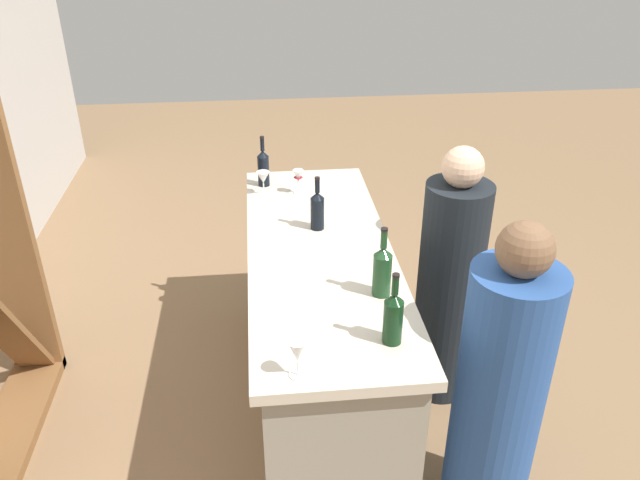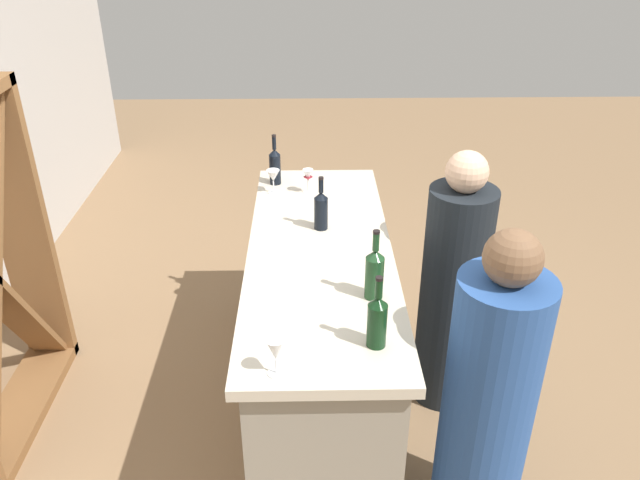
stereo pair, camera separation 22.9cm
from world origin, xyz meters
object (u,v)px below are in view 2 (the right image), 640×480
at_px(wine_bottle_leftmost_dark_green, 377,320).
at_px(wine_bottle_center_near_black, 321,209).
at_px(wine_bottle_second_left_olive_green, 374,272).
at_px(person_left_guest, 488,403).
at_px(person_center_guest, 452,293).
at_px(wine_glass_near_right, 273,177).
at_px(wine_glass_near_left, 308,176).
at_px(wine_bottle_second_right_near_black, 275,165).
at_px(wine_glass_near_center, 275,351).

height_order(wine_bottle_leftmost_dark_green, wine_bottle_center_near_black, wine_bottle_leftmost_dark_green).
relative_size(wine_bottle_second_left_olive_green, wine_bottle_center_near_black, 1.12).
bearing_deg(person_left_guest, person_center_guest, -108.60).
relative_size(wine_glass_near_right, person_left_guest, 0.10).
bearing_deg(wine_bottle_second_left_olive_green, wine_bottle_center_near_black, 18.37).
xyz_separation_m(wine_bottle_leftmost_dark_green, wine_glass_near_right, (1.43, 0.46, -0.02)).
relative_size(wine_bottle_center_near_black, person_center_guest, 0.20).
xyz_separation_m(wine_bottle_leftmost_dark_green, wine_glass_near_left, (1.43, 0.26, -0.01)).
height_order(wine_bottle_leftmost_dark_green, person_left_guest, person_left_guest).
bearing_deg(wine_bottle_leftmost_dark_green, person_left_guest, -91.30).
distance_m(wine_glass_near_left, person_center_guest, 1.06).
relative_size(wine_bottle_leftmost_dark_green, wine_bottle_center_near_black, 1.07).
height_order(wine_bottle_center_near_black, wine_glass_near_right, wine_bottle_center_near_black).
bearing_deg(person_center_guest, wine_bottle_second_right_near_black, -42.03).
relative_size(wine_bottle_center_near_black, wine_glass_near_center, 1.89).
xyz_separation_m(wine_bottle_second_right_near_black, person_center_guest, (-0.76, -0.95, -0.42)).
relative_size(wine_bottle_center_near_black, wine_bottle_second_right_near_black, 0.94).
bearing_deg(person_center_guest, person_left_guest, 85.39).
bearing_deg(wine_glass_near_center, wine_glass_near_right, 2.86).
xyz_separation_m(wine_bottle_second_left_olive_green, person_center_guest, (0.47, -0.47, -0.43)).
xyz_separation_m(wine_bottle_second_left_olive_green, wine_bottle_center_near_black, (0.64, 0.21, -0.01)).
bearing_deg(person_center_guest, wine_bottle_leftmost_dark_green, 55.07).
bearing_deg(wine_bottle_center_near_black, wine_bottle_second_right_near_black, 24.06).
bearing_deg(person_center_guest, wine_glass_near_right, -36.61).
relative_size(wine_glass_near_left, wine_glass_near_center, 0.94).
xyz_separation_m(wine_bottle_second_left_olive_green, wine_glass_near_center, (-0.49, 0.40, -0.02)).
bearing_deg(wine_bottle_leftmost_dark_green, wine_glass_near_left, 10.22).
distance_m(wine_glass_near_left, wine_glass_near_center, 1.59).
xyz_separation_m(wine_bottle_second_right_near_black, person_left_guest, (-1.58, -0.93, -0.42)).
xyz_separation_m(wine_bottle_center_near_black, wine_bottle_second_right_near_black, (0.59, 0.26, 0.01)).
height_order(person_left_guest, person_center_guest, person_left_guest).
height_order(wine_bottle_second_right_near_black, wine_glass_near_left, wine_bottle_second_right_near_black).
xyz_separation_m(wine_bottle_second_left_olive_green, wine_glass_near_right, (1.10, 0.48, -0.02)).
distance_m(wine_glass_near_center, wine_glass_near_right, 1.59).
height_order(wine_glass_near_left, person_left_guest, person_left_guest).
bearing_deg(wine_bottle_second_right_near_black, wine_glass_near_center, -177.52).
distance_m(wine_bottle_center_near_black, person_center_guest, 0.82).
distance_m(wine_bottle_second_left_olive_green, wine_glass_near_left, 1.13).
bearing_deg(wine_bottle_second_left_olive_green, wine_bottle_second_right_near_black, 21.14).
xyz_separation_m(wine_glass_near_left, person_center_guest, (-0.63, -0.75, -0.40)).
relative_size(wine_glass_near_left, person_center_guest, 0.10).
bearing_deg(wine_glass_near_center, wine_glass_near_left, -4.40).
distance_m(wine_bottle_center_near_black, wine_bottle_second_right_near_black, 0.64).
bearing_deg(wine_bottle_second_right_near_black, wine_glass_near_left, -124.48).
height_order(wine_bottle_leftmost_dark_green, person_center_guest, person_center_guest).
bearing_deg(wine_bottle_leftmost_dark_green, wine_glass_near_right, 17.81).
bearing_deg(person_left_guest, wine_glass_near_left, -80.24).
relative_size(wine_glass_near_left, wine_glass_near_right, 1.02).
height_order(wine_bottle_second_left_olive_green, wine_glass_near_center, wine_bottle_second_left_olive_green).
height_order(wine_bottle_leftmost_dark_green, wine_glass_near_left, wine_bottle_leftmost_dark_green).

